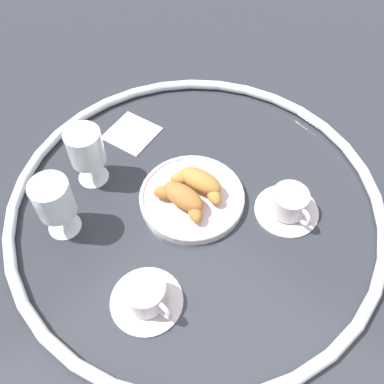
# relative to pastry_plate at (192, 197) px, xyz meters

# --- Properties ---
(ground_plane) EXTENTS (2.20, 2.20, 0.00)m
(ground_plane) POSITION_rel_pastry_plate_xyz_m (-0.02, 0.01, -0.01)
(ground_plane) COLOR #2D3038
(table_chrome_rim) EXTENTS (0.80, 0.80, 0.02)m
(table_chrome_rim) POSITION_rel_pastry_plate_xyz_m (-0.02, 0.01, 0.00)
(table_chrome_rim) COLOR silver
(table_chrome_rim) RESTS_ON ground_plane
(pastry_plate) EXTENTS (0.23, 0.23, 0.02)m
(pastry_plate) POSITION_rel_pastry_plate_xyz_m (0.00, 0.00, 0.00)
(pastry_plate) COLOR silver
(pastry_plate) RESTS_ON ground_plane
(croissant_large) EXTENTS (0.14, 0.08, 0.04)m
(croissant_large) POSITION_rel_pastry_plate_xyz_m (0.00, -0.02, 0.03)
(croissant_large) COLOR #BC7A38
(croissant_large) RESTS_ON pastry_plate
(croissant_small) EXTENTS (0.14, 0.07, 0.04)m
(croissant_small) POSITION_rel_pastry_plate_xyz_m (-0.00, 0.03, 0.03)
(croissant_small) COLOR #AD6B33
(croissant_small) RESTS_ON pastry_plate
(coffee_cup_near) EXTENTS (0.14, 0.14, 0.06)m
(coffee_cup_near) POSITION_rel_pastry_plate_xyz_m (-0.17, -0.12, 0.01)
(coffee_cup_near) COLOR silver
(coffee_cup_near) RESTS_ON ground_plane
(coffee_cup_far) EXTENTS (0.14, 0.14, 0.06)m
(coffee_cup_far) POSITION_rel_pastry_plate_xyz_m (-0.10, 0.23, 0.01)
(coffee_cup_far) COLOR silver
(coffee_cup_far) RESTS_ON ground_plane
(juice_glass_left) EXTENTS (0.08, 0.08, 0.14)m
(juice_glass_left) POSITION_rel_pastry_plate_xyz_m (0.21, 0.10, 0.08)
(juice_glass_left) COLOR white
(juice_glass_left) RESTS_ON ground_plane
(juice_glass_right) EXTENTS (0.08, 0.08, 0.14)m
(juice_glass_right) POSITION_rel_pastry_plate_xyz_m (0.15, 0.23, 0.08)
(juice_glass_right) COLOR white
(juice_glass_right) RESTS_ON ground_plane
(folded_napkin) EXTENTS (0.13, 0.13, 0.01)m
(folded_napkin) POSITION_rel_pastry_plate_xyz_m (0.24, -0.05, -0.01)
(folded_napkin) COLOR silver
(folded_napkin) RESTS_ON ground_plane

